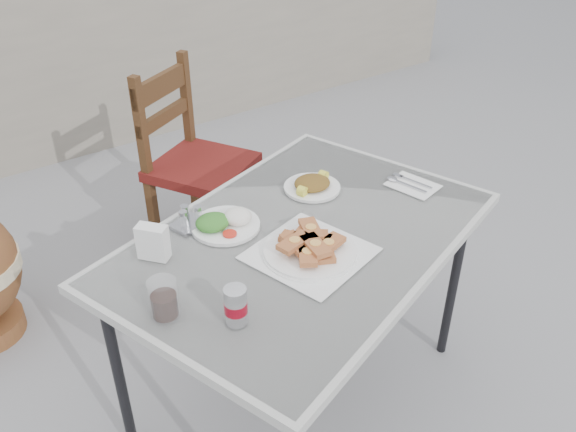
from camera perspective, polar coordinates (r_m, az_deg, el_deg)
ground at (r=2.35m, az=4.31°, el=-15.94°), size 80.00×80.00×0.00m
cafe_table at (r=1.88m, az=1.39°, el=-2.92°), size 1.37×1.13×0.72m
pide_plate at (r=1.75m, az=2.08°, el=-2.80°), size 0.38×0.38×0.06m
salad_rice_plate at (r=1.88m, az=-5.95°, el=-0.56°), size 0.21×0.21×0.05m
salad_chopped_plate at (r=2.07m, az=2.28°, el=2.94°), size 0.19×0.19×0.04m
soda_can at (r=1.52m, az=-4.92°, el=-8.35°), size 0.06×0.06×0.10m
cola_glass at (r=1.57m, az=-11.53°, el=-7.77°), size 0.07×0.07×0.11m
napkin_holder at (r=1.77m, az=-12.53°, el=-2.40°), size 0.09×0.10×0.10m
condiment_caddy at (r=1.89m, az=-9.27°, el=-0.34°), size 0.12×0.11×0.07m
cutlery_napkin at (r=2.14m, az=11.29°, el=2.96°), size 0.16×0.19×0.01m
chair at (r=2.80m, az=-8.75°, el=5.02°), size 0.55×0.55×0.91m
back_wall at (r=3.97m, az=-19.37°, el=14.12°), size 6.00×0.25×1.20m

